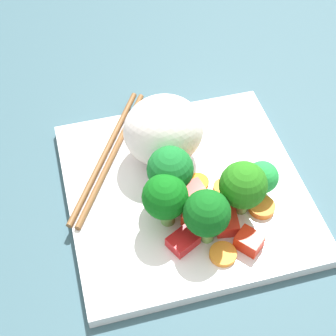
{
  "coord_description": "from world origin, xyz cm",
  "views": [
    {
      "loc": [
        33.57,
        -11.59,
        46.98
      ],
      "look_at": [
        -1.48,
        -1.53,
        3.37
      ],
      "focal_mm": 55.91,
      "sensor_mm": 36.0,
      "label": 1
    }
  ],
  "objects": [
    {
      "name": "pepper_chunk_2",
      "position": [
        7.02,
        -2.41,
        1.98
      ],
      "size": [
        3.28,
        3.58,
        1.23
      ],
      "primitive_type": "cube",
      "rotation": [
        0.0,
        0.0,
        5.16
      ],
      "color": "red",
      "rests_on": "square_plate"
    },
    {
      "name": "carrot_slice_4",
      "position": [
        5.18,
        6.93,
        1.75
      ],
      "size": [
        3.98,
        3.98,
        0.76
      ],
      "primitive_type": "cylinder",
      "rotation": [
        0.0,
        0.0,
        0.71
      ],
      "color": "orange",
      "rests_on": "square_plate"
    },
    {
      "name": "pepper_chunk_4",
      "position": [
        2.54,
        0.29,
        2.4
      ],
      "size": [
        3.87,
        3.68,
        2.07
      ],
      "primitive_type": "cube",
      "rotation": [
        0.0,
        0.0,
        4.9
      ],
      "color": "red",
      "rests_on": "square_plate"
    },
    {
      "name": "rice_mound",
      "position": [
        -5.09,
        -1.03,
        5.48
      ],
      "size": [
        8.39,
        9.38,
        8.22
      ],
      "primitive_type": "ellipsoid",
      "rotation": [
        0.0,
        0.0,
        4.65
      ],
      "color": "white",
      "rests_on": "square_plate"
    },
    {
      "name": "carrot_slice_2",
      "position": [
        4.07,
        2.25,
        1.76
      ],
      "size": [
        3.44,
        3.44,
        0.78
      ],
      "primitive_type": "cylinder",
      "rotation": [
        0.0,
        0.0,
        2.78
      ],
      "color": "orange",
      "rests_on": "square_plate"
    },
    {
      "name": "pepper_chunk_1",
      "position": [
        9.04,
        3.9,
        2.23
      ],
      "size": [
        3.3,
        3.23,
        1.72
      ],
      "primitive_type": "cube",
      "rotation": [
        0.0,
        0.0,
        3.81
      ],
      "color": "red",
      "rests_on": "square_plate"
    },
    {
      "name": "carrot_slice_1",
      "position": [
        0.13,
        5.97,
        1.61
      ],
      "size": [
        2.38,
        2.38,
        0.48
      ],
      "primitive_type": "cylinder",
      "rotation": [
        0.0,
        0.0,
        4.85
      ],
      "color": "orange",
      "rests_on": "square_plate"
    },
    {
      "name": "broccoli_floret_3",
      "position": [
        3.88,
        -3.35,
        5.54
      ],
      "size": [
        4.68,
        4.68,
        6.76
      ],
      "color": "#639F4D",
      "rests_on": "square_plate"
    },
    {
      "name": "pepper_chunk_0",
      "position": [
        6.08,
        2.54,
        2.13
      ],
      "size": [
        3.36,
        2.71,
        1.52
      ],
      "primitive_type": "cube",
      "rotation": [
        0.0,
        0.0,
        2.98
      ],
      "color": "red",
      "rests_on": "square_plate"
    },
    {
      "name": "carrot_slice_0",
      "position": [
        -0.13,
        1.47,
        1.59
      ],
      "size": [
        2.96,
        2.96,
        0.45
      ],
      "primitive_type": "cylinder",
      "rotation": [
        0.0,
        0.0,
        0.24
      ],
      "color": "orange",
      "rests_on": "square_plate"
    },
    {
      "name": "ground_plane",
      "position": [
        0.0,
        0.0,
        -1.0
      ],
      "size": [
        110.0,
        110.0,
        2.0
      ],
      "primitive_type": "cube",
      "color": "#32525D"
    },
    {
      "name": "pepper_chunk_3",
      "position": [
        4.55,
        -0.04,
        2.11
      ],
      "size": [
        3.58,
        3.91,
        1.48
      ],
      "primitive_type": "cube",
      "rotation": [
        0.0,
        0.0,
        4.19
      ],
      "color": "red",
      "rests_on": "square_plate"
    },
    {
      "name": "broccoli_floret_4",
      "position": [
        6.76,
        0.16,
        5.43
      ],
      "size": [
        4.73,
        4.73,
        6.64
      ],
      "color": "#78BD5A",
      "rests_on": "square_plate"
    },
    {
      "name": "carrot_slice_5",
      "position": [
        9.37,
        1.05,
        1.64
      ],
      "size": [
        3.32,
        3.32,
        0.54
      ],
      "primitive_type": "cylinder",
      "rotation": [
        0.0,
        0.0,
        0.23
      ],
      "color": "orange",
      "rests_on": "square_plate"
    },
    {
      "name": "carrot_slice_3",
      "position": [
        1.44,
        4.01,
        1.58
      ],
      "size": [
        2.62,
        2.62,
        0.43
      ],
      "primitive_type": "cylinder",
      "rotation": [
        0.0,
        0.0,
        4.57
      ],
      "color": "orange",
      "rests_on": "square_plate"
    },
    {
      "name": "chopstick_pair",
      "position": [
        -6.68,
        -7.16,
        1.7
      ],
      "size": [
        18.53,
        12.59,
        0.67
      ],
      "rotation": [
        0.0,
        0.0,
        5.72
      ],
      "color": "brown",
      "rests_on": "square_plate"
    },
    {
      "name": "square_plate",
      "position": [
        0.0,
        0.0,
        0.68
      ],
      "size": [
        26.31,
        26.31,
        1.37
      ],
      "primitive_type": "cube",
      "rotation": [
        0.0,
        0.0,
        -0.02
      ],
      "color": "white",
      "rests_on": "ground_plane"
    },
    {
      "name": "broccoli_floret_0",
      "position": [
        1.04,
        -2.03,
        5.98
      ],
      "size": [
        4.84,
        4.84,
        7.33
      ],
      "color": "#71B04F",
      "rests_on": "square_plate"
    },
    {
      "name": "broccoli_floret_1",
      "position": [
        3.03,
        7.53,
        3.99
      ],
      "size": [
        3.51,
        3.51,
        4.48
      ],
      "color": "#83AD54",
      "rests_on": "square_plate"
    },
    {
      "name": "broccoli_floret_2",
      "position": [
        4.87,
        4.45,
        5.86
      ],
      "size": [
        4.88,
        4.88,
        7.24
      ],
      "color": "#619A48",
      "rests_on": "square_plate"
    },
    {
      "name": "chicken_piece_3",
      "position": [
        -0.85,
        -0.86,
        2.56
      ],
      "size": [
        3.46,
        3.24,
        2.39
      ],
      "primitive_type": "ellipsoid",
      "rotation": [
        0.0,
        0.0,
        3.28
      ],
      "color": "tan",
      "rests_on": "square_plate"
    }
  ]
}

